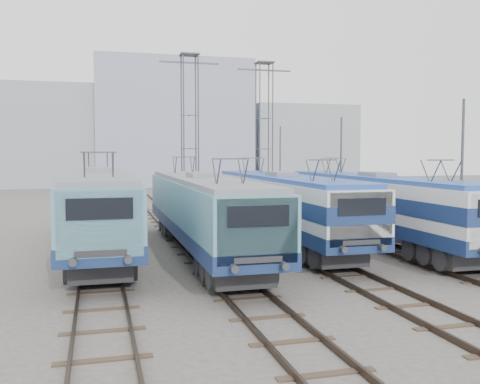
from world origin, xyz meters
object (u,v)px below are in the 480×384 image
object	(u,v)px
mast_front	(462,179)
locomotive_far_right	(378,202)
locomotive_far_left	(99,203)
locomotive_center_right	(282,202)
mast_rear	(280,167)
catenary_tower_west	(190,127)
catenary_tower_east	(264,129)
mast_mid	(341,171)
locomotive_center_left	(203,208)
safety_cone	(469,249)

from	to	relation	value
mast_front	locomotive_far_right	bearing A→B (deg)	115.49
locomotive_far_left	locomotive_center_right	size ratio (longest dim) A/B	1.07
mast_front	mast_rear	bearing A→B (deg)	90.00
locomotive_far_left	catenary_tower_west	distance (m)	16.33
locomotive_center_right	catenary_tower_east	world-z (taller)	catenary_tower_east
locomotive_far_left	mast_mid	world-z (taller)	mast_mid
locomotive_far_right	mast_front	bearing A→B (deg)	-64.51
locomotive_far_left	catenary_tower_west	world-z (taller)	catenary_tower_west
locomotive_center_left	mast_rear	size ratio (longest dim) A/B	2.49
mast_front	locomotive_center_left	bearing A→B (deg)	162.54
locomotive_far_left	mast_front	distance (m)	16.45
locomotive_far_right	catenary_tower_west	xyz separation A→B (m)	(-6.75, 16.12, 4.45)
safety_cone	locomotive_center_left	bearing A→B (deg)	158.74
locomotive_far_left	locomotive_far_right	bearing A→B (deg)	-8.01
catenary_tower_east	mast_front	size ratio (longest dim) A/B	1.71
safety_cone	catenary_tower_west	bearing A→B (deg)	112.26
catenary_tower_east	mast_mid	distance (m)	10.69
mast_front	catenary_tower_east	bearing A→B (deg)	95.45
locomotive_far_right	mast_mid	size ratio (longest dim) A/B	2.45
catenary_tower_west	locomotive_center_right	bearing A→B (deg)	-81.20
locomotive_center_left	catenary_tower_west	distance (m)	17.32
mast_rear	safety_cone	world-z (taller)	mast_rear
locomotive_center_right	catenary_tower_west	xyz separation A→B (m)	(-2.25, 14.54, 4.45)
locomotive_far_left	catenary_tower_east	xyz separation A→B (m)	(13.25, 16.22, 4.35)
locomotive_far_left	catenary_tower_east	distance (m)	21.39
locomotive_center_left	catenary_tower_west	world-z (taller)	catenary_tower_west
catenary_tower_east	catenary_tower_west	bearing A→B (deg)	-162.90
locomotive_far_right	catenary_tower_east	world-z (taller)	catenary_tower_east
mast_rear	catenary_tower_east	bearing A→B (deg)	-136.40
catenary_tower_west	mast_rear	bearing A→B (deg)	24.94
locomotive_center_left	mast_mid	distance (m)	13.90
mast_rear	safety_cone	distance (m)	24.94
locomotive_center_right	catenary_tower_west	size ratio (longest dim) A/B	1.43
locomotive_far_left	locomotive_center_left	bearing A→B (deg)	-27.77
locomotive_far_left	catenary_tower_west	size ratio (longest dim) A/B	1.53
mast_front	mast_rear	xyz separation A→B (m)	(0.00, 24.00, 0.00)
mast_mid	safety_cone	distance (m)	13.10
mast_front	mast_mid	xyz separation A→B (m)	(0.00, 12.00, 0.00)
locomotive_far_right	mast_rear	distance (m)	20.25
mast_front	mast_mid	bearing A→B (deg)	90.00
mast_mid	mast_rear	distance (m)	12.00
locomotive_center_left	mast_mid	size ratio (longest dim) A/B	2.49
catenary_tower_west	mast_rear	size ratio (longest dim) A/B	1.71
mast_mid	locomotive_center_right	bearing A→B (deg)	-134.15
locomotive_center_left	locomotive_center_right	bearing A→B (deg)	24.46
locomotive_center_left	mast_mid	xyz separation A→B (m)	(10.85, 8.59, 1.32)
catenary_tower_west	mast_front	xyz separation A→B (m)	(8.60, -20.00, -3.14)
locomotive_center_right	locomotive_far_left	bearing A→B (deg)	177.95
mast_front	safety_cone	bearing A→B (deg)	-97.40
locomotive_center_left	locomotive_far_right	size ratio (longest dim) A/B	1.02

